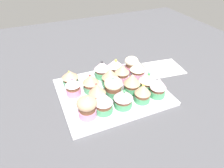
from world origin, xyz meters
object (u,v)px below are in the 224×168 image
object	(u,v)px
cupcake_17	(87,107)
cupcake_13	(158,87)
cupcake_2	(102,69)
cupcake_15	(123,98)
cupcake_10	(132,83)
cupcake_5	(122,73)
cupcake_4	(138,69)
baking_tray	(112,92)
cupcake_0	(131,64)
cupcake_14	(143,93)
cupcake_11	(113,87)
cupcake_1	(115,66)
napkin	(164,68)
cupcake_7	(91,83)
cupcake_12	(97,93)
cupcake_6	(110,77)
cupcake_16	(103,102)
cupcake_9	(147,80)
cupcake_8	(73,86)
cupcake_3	(70,78)

from	to	relation	value
cupcake_17	cupcake_13	bearing A→B (deg)	-179.96
cupcake_2	cupcake_15	bearing A→B (deg)	89.60
cupcake_10	cupcake_17	world-z (taller)	cupcake_10
cupcake_5	cupcake_10	bearing A→B (deg)	91.21
cupcake_4	cupcake_5	world-z (taller)	cupcake_5
cupcake_4	baking_tray	bearing A→B (deg)	17.40
cupcake_0	cupcake_14	distance (cm)	20.07
cupcake_11	cupcake_1	bearing A→B (deg)	-116.75
baking_tray	cupcake_4	bearing A→B (deg)	-162.60
napkin	cupcake_14	bearing A→B (deg)	38.11
cupcake_7	cupcake_10	xyz separation A→B (cm)	(-13.44, 6.62, 0.35)
cupcake_12	cupcake_13	xyz separation A→B (cm)	(-20.91, 5.56, 0.07)
cupcake_14	cupcake_15	world-z (taller)	same
cupcake_6	cupcake_15	size ratio (longest dim) A/B	1.05
cupcake_2	cupcake_6	distance (cm)	6.72
cupcake_1	cupcake_16	distance (cm)	23.23
napkin	cupcake_15	bearing A→B (deg)	29.87
cupcake_1	cupcake_6	bearing A→B (deg)	52.83
cupcake_11	cupcake_15	world-z (taller)	cupcake_11
cupcake_2	cupcake_9	size ratio (longest dim) A/B	1.02
cupcake_13	cupcake_1	bearing A→B (deg)	-67.58
cupcake_12	cupcake_9	bearing A→B (deg)	179.24
cupcake_9	cupcake_10	xyz separation A→B (cm)	(6.40, -0.18, 0.46)
cupcake_4	cupcake_5	distance (cm)	6.98
cupcake_8	cupcake_3	bearing A→B (deg)	-94.61
cupcake_10	cupcake_4	bearing A→B (deg)	-131.00
cupcake_8	cupcake_15	size ratio (longest dim) A/B	1.03
cupcake_6	cupcake_11	bearing A→B (deg)	77.63
baking_tray	cupcake_7	world-z (taller)	cupcake_7
cupcake_17	napkin	world-z (taller)	cupcake_17
cupcake_2	cupcake_8	bearing A→B (deg)	25.74
cupcake_1	cupcake_10	world-z (taller)	cupcake_10
cupcake_11	cupcake_16	world-z (taller)	cupcake_16
cupcake_0	cupcake_10	size ratio (longest dim) A/B	0.84
cupcake_1	cupcake_2	distance (cm)	5.88
cupcake_12	cupcake_15	bearing A→B (deg)	139.98
cupcake_5	cupcake_12	bearing A→B (deg)	30.49
cupcake_2	cupcake_3	xyz separation A→B (cm)	(13.24, 0.43, -0.33)
cupcake_0	cupcake_14	size ratio (longest dim) A/B	0.95
cupcake_16	napkin	world-z (taller)	cupcake_16
cupcake_16	cupcake_14	bearing A→B (deg)	178.57
cupcake_13	cupcake_16	xyz separation A→B (cm)	(20.81, -0.02, 0.12)
cupcake_11	baking_tray	bearing A→B (deg)	-103.55
cupcake_2	cupcake_5	bearing A→B (deg)	135.63
cupcake_15	baking_tray	bearing A→B (deg)	-91.11
cupcake_1	cupcake_3	xyz separation A→B (cm)	(19.12, 0.54, -0.22)
cupcake_9	cupcake_15	xyz separation A→B (cm)	(12.83, 5.52, -0.17)
baking_tray	cupcake_16	xyz separation A→B (cm)	(6.97, 9.21, 4.53)
cupcake_9	cupcake_16	bearing A→B (deg)	15.06
cupcake_15	napkin	xyz separation A→B (cm)	(-28.72, -16.49, -4.42)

